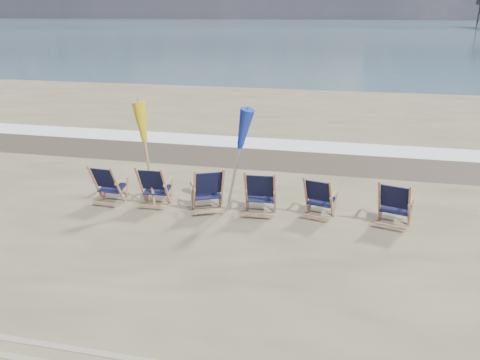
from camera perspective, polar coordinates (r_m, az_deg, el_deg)
The scene contains 11 objects.
ocean at distance 134.67m, azimuth 12.31°, elevation 17.71°, with size 400.00×400.00×0.00m, color #3C5865.
surf_foam at distance 15.59m, azimuth 4.90°, elevation 4.36°, with size 200.00×1.40×0.01m, color silver.
wet_sand_strip at distance 14.16m, azimuth 4.06°, elevation 2.77°, with size 200.00×2.60×0.00m, color #42362A.
beach_chair_0 at distance 10.74m, azimuth -14.76°, elevation -0.72°, with size 0.64×0.72×1.00m, color black, non-canonical shape.
beach_chair_1 at distance 10.39m, azimuth -9.11°, elevation -0.94°, with size 0.65×0.73×1.02m, color black, non-canonical shape.
beach_chair_2 at distance 10.09m, azimuth -2.17°, elevation -1.15°, with size 0.69×0.78×1.08m, color black, non-canonical shape.
beach_chair_3 at distance 9.83m, azimuth 4.24°, elevation -1.75°, with size 0.69×0.78×1.08m, color black, non-canonical shape.
beach_chair_4 at distance 9.84m, azimuth 11.03°, elevation -2.42°, with size 0.62×0.70×0.97m, color black, non-canonical shape.
beach_chair_5 at distance 9.81m, azimuth 19.92°, elevation -3.15°, with size 0.67×0.75×1.04m, color black, non-canonical shape.
umbrella_yellow at distance 10.27m, azimuth -11.47°, elevation 6.23°, with size 0.30×0.30×2.34m.
umbrella_blue at distance 9.67m, azimuth -0.50°, elevation 5.90°, with size 0.30×0.30×2.36m.
Camera 1 is at (1.96, -6.59, 4.16)m, focal length 35.00 mm.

